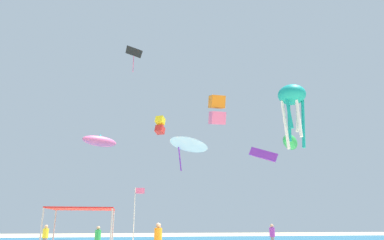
{
  "coord_description": "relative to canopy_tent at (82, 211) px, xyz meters",
  "views": [
    {
      "loc": [
        -3.4,
        -19.84,
        1.81
      ],
      "look_at": [
        1.74,
        7.18,
        9.99
      ],
      "focal_mm": 32.71,
      "sensor_mm": 36.0,
      "label": 1
    }
  ],
  "objects": [
    {
      "name": "ocean_strip",
      "position": [
        5.43,
        25.07,
        -2.43
      ],
      "size": [
        110.0,
        18.47,
        0.03
      ],
      "primitive_type": "cube",
      "color": "#1E6B93",
      "rests_on": "ground"
    },
    {
      "name": "person_leftmost",
      "position": [
        -3.55,
        9.85,
        -1.42
      ],
      "size": [
        0.42,
        0.42,
        1.75
      ],
      "rotation": [
        0.0,
        0.0,
        5.5
      ],
      "color": "slate",
      "rests_on": "ground"
    },
    {
      "name": "banner_flag",
      "position": [
        2.76,
        3.47,
        -0.08
      ],
      "size": [
        0.61,
        0.06,
        3.97
      ],
      "color": "silver",
      "rests_on": "ground"
    },
    {
      "name": "kite_box_orange",
      "position": [
        10.32,
        11.87,
        9.82
      ],
      "size": [
        1.38,
        1.64,
        3.12
      ],
      "rotation": [
        0.0,
        0.0,
        0.03
      ],
      "color": "orange"
    },
    {
      "name": "kite_delta_white",
      "position": [
        9.51,
        22.15,
        9.0
      ],
      "size": [
        6.38,
        6.35,
        4.36
      ],
      "rotation": [
        0.0,
        0.0,
        5.19
      ],
      "color": "white"
    },
    {
      "name": "kite_parafoil_purple",
      "position": [
        18.84,
        21.75,
        7.67
      ],
      "size": [
        3.19,
        2.14,
        2.22
      ],
      "rotation": [
        0.0,
        0.0,
        5.65
      ],
      "color": "purple"
    },
    {
      "name": "kite_inflatable_green",
      "position": [
        18.69,
        14.01,
        7.5
      ],
      "size": [
        3.99,
        4.79,
        1.92
      ],
      "rotation": [
        0.0,
        0.0,
        4.12
      ],
      "color": "green"
    },
    {
      "name": "kite_inflatable_pink",
      "position": [
        -1.42,
        26.2,
        9.52
      ],
      "size": [
        4.75,
        3.46,
        1.71
      ],
      "rotation": [
        0.0,
        0.0,
        0.49
      ],
      "color": "pink"
    },
    {
      "name": "kite_diamond_black",
      "position": [
        2.27,
        21.67,
        20.06
      ],
      "size": [
        2.14,
        2.18,
        3.01
      ],
      "rotation": [
        0.0,
        0.0,
        4.8
      ],
      "color": "black"
    },
    {
      "name": "person_near_tent",
      "position": [
        0.45,
        6.38,
        -1.46
      ],
      "size": [
        0.4,
        0.44,
        1.67
      ],
      "rotation": [
        0.0,
        0.0,
        1.3
      ],
      "color": "#33384C",
      "rests_on": "ground"
    },
    {
      "name": "kite_box_yellow",
      "position": [
        5.46,
        17.71,
        9.66
      ],
      "size": [
        1.25,
        1.32,
        2.01
      ],
      "rotation": [
        0.0,
        0.0,
        2.62
      ],
      "color": "yellow"
    },
    {
      "name": "person_central",
      "position": [
        4.06,
        2.13,
        -1.35
      ],
      "size": [
        0.49,
        0.45,
        1.87
      ],
      "rotation": [
        0.0,
        0.0,
        3.4
      ],
      "color": "brown",
      "rests_on": "ground"
    },
    {
      "name": "person_rightmost",
      "position": [
        13.7,
        8.47,
        -1.39
      ],
      "size": [
        0.43,
        0.48,
        1.81
      ],
      "rotation": [
        0.0,
        0.0,
        4.66
      ],
      "color": "slate",
      "rests_on": "ground"
    },
    {
      "name": "canopy_tent",
      "position": [
        0.0,
        0.0,
        0.0
      ],
      "size": [
        3.13,
        3.2,
        2.57
      ],
      "color": "#B2B2B7",
      "rests_on": "ground"
    },
    {
      "name": "kite_octopus_teal",
      "position": [
        14.66,
        5.14,
        8.9
      ],
      "size": [
        3.03,
        3.03,
        5.13
      ],
      "rotation": [
        0.0,
        0.0,
        3.76
      ],
      "color": "teal"
    }
  ]
}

